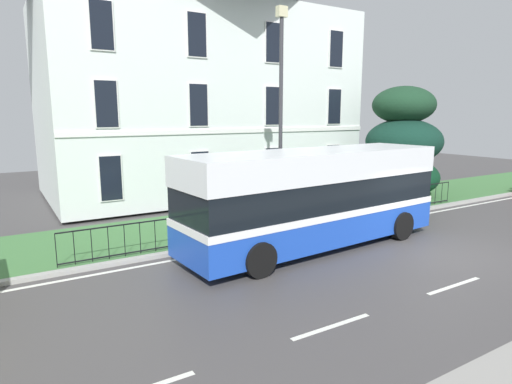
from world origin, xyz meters
The scene contains 6 objects.
ground_plane centered at (0.00, 0.82, -0.02)m, with size 60.00×56.00×0.18m.
georgian_townhouse centered at (-1.87, 13.90, 5.72)m, with size 15.70×8.87×11.14m.
iron_verge_railing centered at (-1.87, 4.40, 0.62)m, with size 16.92×0.04×0.97m.
evergreen_tree centered at (6.23, 7.13, 2.32)m, with size 4.57×4.62×5.69m.
single_decker_bus centered at (-2.94, 2.57, 1.63)m, with size 9.21×3.04×3.10m.
street_lamp_post centered at (-2.56, 5.07, 4.50)m, with size 0.36×0.24×7.75m.
Camera 1 is at (-11.47, -7.84, 4.22)m, focal length 30.10 mm.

